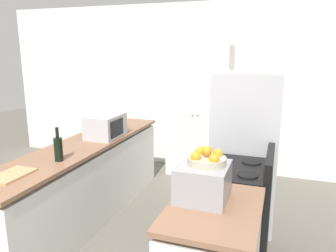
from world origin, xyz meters
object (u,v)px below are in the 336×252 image
(fruit_bowl, at_px, (207,159))
(stove, at_px, (233,213))
(toaster_oven, at_px, (203,182))
(pantry_cabinet, at_px, (199,112))
(microwave, at_px, (106,126))
(wine_bottle, at_px, (58,148))
(refrigerator, at_px, (246,150))

(fruit_bowl, bearing_deg, stove, 81.32)
(toaster_oven, height_order, fruit_bowl, fruit_bowl)
(stove, bearing_deg, pantry_cabinet, 112.19)
(stove, bearing_deg, microwave, 161.87)
(microwave, relative_size, toaster_oven, 1.27)
(toaster_oven, bearing_deg, wine_bottle, 166.98)
(fruit_bowl, bearing_deg, wine_bottle, 167.88)
(refrigerator, relative_size, wine_bottle, 5.26)
(toaster_oven, bearing_deg, refrigerator, 84.46)
(wine_bottle, bearing_deg, microwave, 90.91)
(pantry_cabinet, xyz_separation_m, microwave, (-0.75, -1.50, 0.05))
(microwave, height_order, fruit_bowl, fruit_bowl)
(toaster_oven, distance_m, fruit_bowl, 0.16)
(stove, bearing_deg, refrigerator, 88.74)
(stove, bearing_deg, fruit_bowl, -98.68)
(pantry_cabinet, bearing_deg, microwave, -116.60)
(fruit_bowl, bearing_deg, microwave, 140.84)
(pantry_cabinet, xyz_separation_m, refrigerator, (0.84, -1.28, -0.14))
(pantry_cabinet, xyz_separation_m, fruit_bowl, (0.72, -2.69, 0.20))
(microwave, bearing_deg, stove, -18.13)
(toaster_oven, bearing_deg, pantry_cabinet, 104.43)
(pantry_cabinet, distance_m, stove, 2.23)
(stove, height_order, microwave, microwave)
(pantry_cabinet, distance_m, toaster_oven, 2.80)
(wine_bottle, relative_size, fruit_bowl, 1.21)
(stove, relative_size, wine_bottle, 3.31)
(refrigerator, distance_m, fruit_bowl, 1.46)
(stove, height_order, toaster_oven, toaster_oven)
(pantry_cabinet, xyz_separation_m, stove, (0.82, -2.01, -0.52))
(pantry_cabinet, relative_size, toaster_oven, 5.35)
(toaster_oven, bearing_deg, stove, 80.04)
(refrigerator, height_order, microwave, refrigerator)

